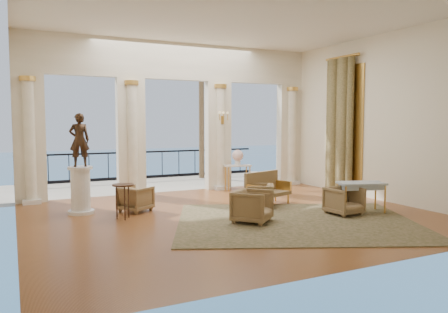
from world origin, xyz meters
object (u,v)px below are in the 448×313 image
armchair_a (252,205)px  settee (266,188)px  side_table (123,189)px  statue (79,140)px  armchair_b (344,200)px  armchair_c (260,195)px  pedestal (81,191)px  console_table (238,169)px  armchair_d (136,197)px  game_table (361,185)px

armchair_a → settee: bearing=8.7°
side_table → statue: bearing=127.6°
armchair_b → side_table: (-4.66, 1.83, 0.31)m
settee → side_table: settee is taller
armchair_a → armchair_c: (0.98, 1.33, -0.05)m
armchair_c → settee: 0.47m
armchair_a → statue: size_ratio=0.62×
pedestal → console_table: size_ratio=1.24×
armchair_a → console_table: bearing=24.3°
settee → pedestal: bearing=148.9°
settee → console_table: settee is taller
armchair_d → statue: 1.87m
pedestal → game_table: bearing=-25.0°
armchair_d → console_table: bearing=-97.3°
console_table → armchair_d: bearing=-141.2°
console_table → settee: bearing=-87.8°
armchair_a → game_table: bearing=-46.3°
armchair_d → statue: size_ratio=0.55×
armchair_c → settee: size_ratio=0.48×
settee → armchair_a: bearing=-148.7°
armchair_b → armchair_c: (-1.30, 1.58, -0.03)m
statue → side_table: (0.76, -0.99, -1.06)m
game_table → console_table: size_ratio=1.33×
armchair_b → armchair_c: 2.05m
console_table → armchair_b: bearing=-70.7°
side_table → console_table: bearing=30.9°
armchair_c → pedestal: size_ratio=0.60×
pedestal → armchair_c: bearing=-16.7°
armchair_d → settee: size_ratio=0.49×
armchair_a → console_table: size_ratio=0.86×
armchair_b → armchair_d: (-4.21, 2.50, -0.02)m
armchair_c → game_table: 2.43m
armchair_d → armchair_b: bearing=-154.0°
armchair_d → game_table: (4.76, -2.46, 0.31)m
pedestal → settee: bearing=-11.9°
armchair_c → settee: settee is taller
armchair_c → armchair_d: (-2.91, 0.92, 0.01)m
armchair_d → statue: statue is taller
armchair_c → pedestal: pedestal is taller
armchair_d → console_table: 4.15m
armchair_b → armchair_c: size_ratio=1.08×
armchair_b → console_table: console_table is taller
armchair_a → side_table: side_table is taller
game_table → pedestal: (-5.97, 2.78, -0.11)m
settee → pedestal: 4.58m
statue → side_table: bearing=131.8°
pedestal → side_table: bearing=-52.4°
game_table → armchair_d: bearing=171.5°
armchair_c → console_table: 2.87m
armchair_c → game_table: game_table is taller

